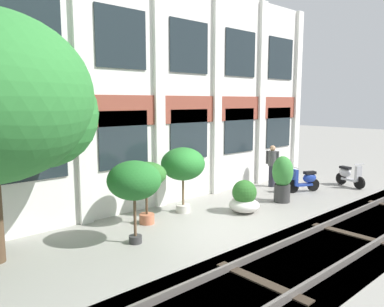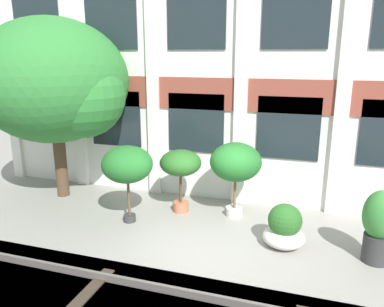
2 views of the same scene
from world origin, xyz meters
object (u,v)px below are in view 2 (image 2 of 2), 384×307
at_px(broadleaf_tree, 53,85).
at_px(potted_plant_terracotta_small, 236,163).
at_px(potted_plant_stone_basin, 379,224).
at_px(potted_plant_tall_urn, 180,165).
at_px(potted_plant_low_pan, 127,165).
at_px(potted_plant_wide_bowl, 284,228).

distance_m(broadleaf_tree, potted_plant_terracotta_small, 5.60).
relative_size(potted_plant_stone_basin, potted_plant_terracotta_small, 0.78).
relative_size(potted_plant_tall_urn, potted_plant_stone_basin, 1.11).
distance_m(potted_plant_tall_urn, potted_plant_terracotta_small, 1.47).
xyz_separation_m(potted_plant_stone_basin, potted_plant_terracotta_small, (-3.24, 1.35, 0.61)).
bearing_deg(broadleaf_tree, potted_plant_terracotta_small, 0.94).
bearing_deg(potted_plant_low_pan, potted_plant_tall_urn, 43.87).
distance_m(potted_plant_tall_urn, potted_plant_wide_bowl, 3.18).
height_order(potted_plant_stone_basin, potted_plant_terracotta_small, potted_plant_terracotta_small).
relative_size(broadleaf_tree, potted_plant_tall_urn, 3.01).
bearing_deg(potted_plant_low_pan, potted_plant_wide_bowl, -1.64).
distance_m(potted_plant_tall_urn, potted_plant_stone_basin, 4.87).
xyz_separation_m(potted_plant_stone_basin, potted_plant_low_pan, (-5.75, 0.20, 0.67)).
height_order(potted_plant_tall_urn, potted_plant_terracotta_small, potted_plant_terracotta_small).
height_order(potted_plant_stone_basin, potted_plant_low_pan, potted_plant_low_pan).
bearing_deg(potted_plant_wide_bowl, potted_plant_terracotta_small, 137.62).
xyz_separation_m(potted_plant_tall_urn, potted_plant_low_pan, (-1.05, -1.01, 0.20)).
bearing_deg(potted_plant_terracotta_small, broadleaf_tree, -179.06).
height_order(potted_plant_tall_urn, potted_plant_low_pan, potted_plant_low_pan).
xyz_separation_m(potted_plant_stone_basin, potted_plant_wide_bowl, (-1.86, 0.09, -0.42)).
height_order(broadleaf_tree, potted_plant_terracotta_small, broadleaf_tree).
distance_m(broadleaf_tree, potted_plant_low_pan, 3.49).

